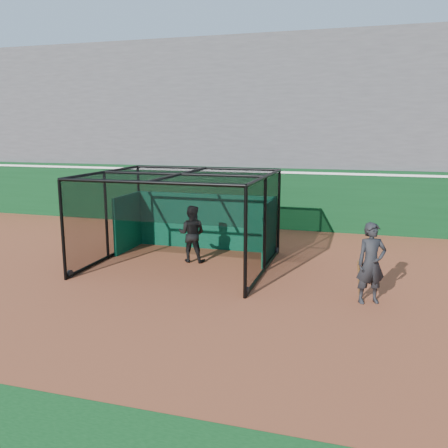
# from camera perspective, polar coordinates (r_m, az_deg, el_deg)

# --- Properties ---
(ground) EXTENTS (120.00, 120.00, 0.00)m
(ground) POSITION_cam_1_polar(r_m,az_deg,el_deg) (12.11, -3.86, -8.24)
(ground) COLOR #964A2B
(ground) RESTS_ON ground
(outfield_wall) EXTENTS (50.00, 0.50, 2.50)m
(outfield_wall) POSITION_cam_1_polar(r_m,az_deg,el_deg) (19.79, 4.66, 3.27)
(outfield_wall) COLOR #093515
(outfield_wall) RESTS_ON ground
(grandstand) EXTENTS (50.00, 7.85, 8.95)m
(grandstand) POSITION_cam_1_polar(r_m,az_deg,el_deg) (23.31, 6.75, 12.31)
(grandstand) COLOR #4C4C4F
(grandstand) RESTS_ON ground
(batting_cage) EXTENTS (5.15, 4.63, 2.76)m
(batting_cage) POSITION_cam_1_polar(r_m,az_deg,el_deg) (14.21, -5.11, 0.44)
(batting_cage) COLOR black
(batting_cage) RESTS_ON ground
(batter) EXTENTS (0.90, 0.72, 1.77)m
(batter) POSITION_cam_1_polar(r_m,az_deg,el_deg) (14.66, -3.90, -1.18)
(batter) COLOR black
(batter) RESTS_ON ground
(on_deck_player) EXTENTS (0.84, 0.72, 1.94)m
(on_deck_player) POSITION_cam_1_polar(r_m,az_deg,el_deg) (11.66, 17.28, -4.54)
(on_deck_player) COLOR black
(on_deck_player) RESTS_ON ground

